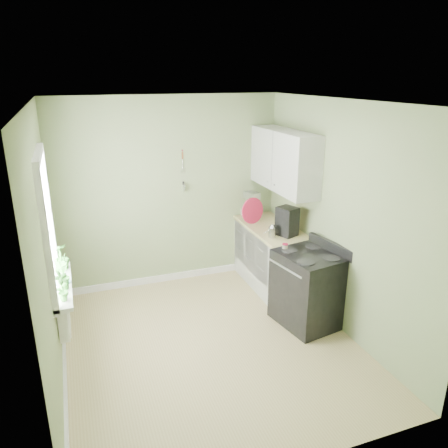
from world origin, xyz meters
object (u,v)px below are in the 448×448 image
object	(u,v)px
stove	(308,288)
kettle	(272,231)
coffee_maker	(287,222)
stand_mixer	(250,204)

from	to	relation	value
stove	kettle	world-z (taller)	kettle
coffee_maker	stove	bearing A→B (deg)	-94.23
stove	coffee_maker	xyz separation A→B (m)	(0.05, 0.70, 0.63)
stove	kettle	bearing A→B (deg)	103.33
stand_mixer	kettle	size ratio (longest dim) A/B	2.34
kettle	coffee_maker	distance (m)	0.24
stand_mixer	coffee_maker	world-z (taller)	stand_mixer
stand_mixer	coffee_maker	bearing A→B (deg)	-83.91
stove	coffee_maker	world-z (taller)	coffee_maker
stove	coffee_maker	bearing A→B (deg)	85.77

